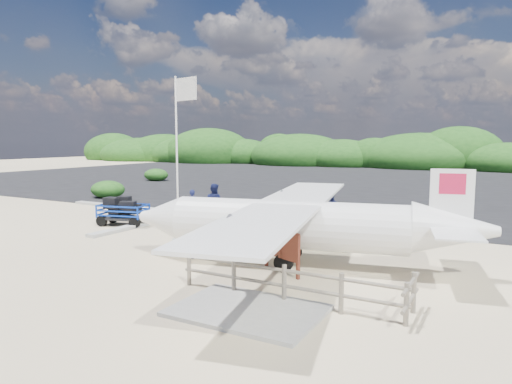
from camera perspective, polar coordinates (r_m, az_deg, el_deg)
ground at (r=19.07m, az=-6.47°, el=-6.01°), size 160.00×160.00×0.00m
asphalt_apron at (r=46.63m, az=15.30°, el=1.26°), size 90.00×50.00×0.04m
lagoon at (r=26.20m, az=-20.83°, el=-2.95°), size 9.00×7.00×0.40m
walkway_pad at (r=11.37m, az=-1.06°, el=-14.81°), size 3.50×2.50×0.10m
vegetation_band at (r=71.12m, az=20.04°, el=2.85°), size 124.00×8.00×4.40m
fence at (r=11.98m, az=3.53°, el=-13.67°), size 6.40×2.00×1.10m
baggage_cart at (r=23.07m, az=-16.22°, el=-4.03°), size 2.72×1.95×1.23m
flagpole at (r=19.37m, az=-9.66°, el=-5.86°), size 1.43×0.87×6.67m
signboard at (r=14.44m, az=3.21°, el=-10.11°), size 1.63×0.86×1.42m
crew_a at (r=23.32m, az=-7.96°, el=-1.67°), size 0.69×0.57×1.64m
crew_b at (r=22.79m, az=-5.29°, el=-1.40°), size 1.01×0.81×1.98m
crew_c at (r=20.31m, az=9.43°, el=-2.58°), size 1.16×0.61×1.88m
aircraft_large at (r=35.93m, az=28.52°, el=-0.84°), size 16.61×16.61×4.18m
aircraft_small at (r=50.40m, az=6.12°, el=1.84°), size 11.53×11.53×2.95m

